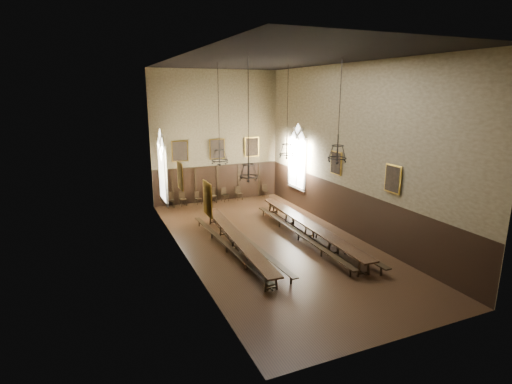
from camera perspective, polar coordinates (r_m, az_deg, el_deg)
floor at (r=20.70m, az=2.33°, el=-7.31°), size 9.00×18.00×0.02m
ceiling at (r=19.30m, az=2.61°, el=18.45°), size 9.00×18.00×0.02m
wall_back at (r=27.82m, az=-5.69°, el=7.80°), size 9.00×0.02×9.00m
wall_front at (r=12.21m, az=21.13°, el=-1.41°), size 9.00×0.02×9.00m
wall_left at (r=18.03m, az=-10.60°, el=4.13°), size 0.02×18.00×9.00m
wall_right at (r=21.82m, az=13.25°, el=5.73°), size 0.02×18.00×9.00m
wainscot_panelling at (r=20.27m, az=2.36°, el=-3.99°), size 9.00×18.00×2.50m
table_left at (r=19.63m, az=-2.76°, el=-7.35°), size 1.13×9.62×0.75m
table_right at (r=21.34m, az=7.62°, el=-5.55°), size 1.10×10.53×0.82m
bench_left_outer at (r=19.50m, az=-4.20°, el=-7.86°), size 0.71×9.25×0.42m
bench_left_inner at (r=20.04m, az=-1.28°, el=-7.19°), size 0.62×9.41×0.42m
bench_right_inner at (r=21.05m, az=6.08°, el=-6.15°), size 0.44×9.94×0.45m
bench_right_outer at (r=21.52m, az=8.61°, el=-5.70°), size 0.62×10.77×0.48m
chair_0 at (r=27.29m, az=-12.07°, el=-1.54°), size 0.53×0.53×1.04m
chair_1 at (r=27.55m, az=-10.40°, el=-1.34°), size 0.49×0.49×0.98m
chair_2 at (r=27.76m, az=-8.27°, el=-1.22°), size 0.47×0.47×0.86m
chair_3 at (r=27.99m, az=-6.19°, el=-0.91°), size 0.47×0.47×1.03m
chair_4 at (r=28.29m, az=-4.46°, el=-0.74°), size 0.53×0.53×0.97m
chair_5 at (r=28.62m, az=-2.47°, el=-0.54°), size 0.47×0.47×0.97m
chair_7 at (r=29.41m, az=1.35°, el=-0.17°), size 0.41×0.41×0.89m
chandelier_back_left at (r=21.58m, az=-5.22°, el=5.38°), size 0.89×0.89×5.20m
chandelier_back_right at (r=22.62m, az=4.42°, el=6.23°), size 0.86×0.86×5.03m
chandelier_front_left at (r=16.63m, az=-1.07°, el=3.50°), size 0.78×0.78×5.02m
chandelier_front_right at (r=18.82m, az=11.55°, el=5.66°), size 0.88×0.88×4.57m
portrait_back_0 at (r=27.12m, az=-10.82°, el=5.75°), size 1.10×0.12×1.40m
portrait_back_1 at (r=27.79m, az=-5.57°, el=6.14°), size 1.10×0.12×1.40m
portrait_back_2 at (r=28.69m, az=-0.59°, el=6.46°), size 1.10×0.12×1.40m
portrait_left_0 at (r=19.16m, az=-10.79°, el=2.28°), size 0.12×1.00×1.30m
portrait_left_1 at (r=14.92m, az=-6.94°, el=-0.99°), size 0.12×1.00×1.30m
portrait_right_0 at (r=22.67m, az=11.38°, el=4.09°), size 0.12×1.00×1.30m
portrait_right_1 at (r=19.22m, az=18.96°, el=1.78°), size 0.12×1.00×1.30m
window_right at (r=26.52m, az=5.92°, el=5.08°), size 0.20×2.20×4.60m
window_left at (r=23.55m, az=-13.31°, el=3.61°), size 0.20×2.20×4.60m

